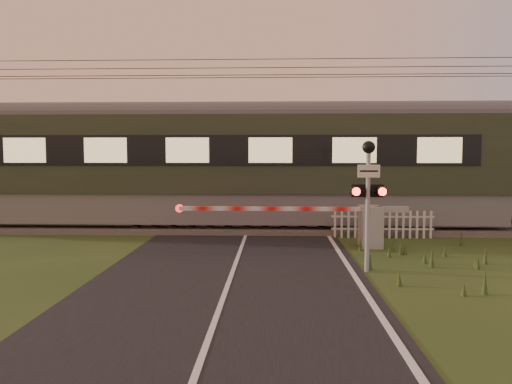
{
  "coord_description": "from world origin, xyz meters",
  "views": [
    {
      "loc": [
        0.97,
        -11.56,
        2.74
      ],
      "look_at": [
        0.41,
        3.2,
        1.6
      ],
      "focal_mm": 35.0,
      "sensor_mm": 36.0,
      "label": 1
    }
  ],
  "objects": [
    {
      "name": "road",
      "position": [
        0.02,
        -0.23,
        0.01
      ],
      "size": [
        6.0,
        140.0,
        0.03
      ],
      "color": "black",
      "rests_on": "ground"
    },
    {
      "name": "overhead_wires",
      "position": [
        0.0,
        6.5,
        5.72
      ],
      "size": [
        120.0,
        0.62,
        0.62
      ],
      "color": "black",
      "rests_on": "ground"
    },
    {
      "name": "track_bed",
      "position": [
        0.0,
        6.5,
        0.07
      ],
      "size": [
        140.0,
        3.4,
        0.39
      ],
      "color": "#47423D",
      "rests_on": "ground"
    },
    {
      "name": "crossing_signal",
      "position": [
        3.11,
        -0.07,
        2.09
      ],
      "size": [
        0.77,
        0.34,
        3.03
      ],
      "color": "gray",
      "rests_on": "ground"
    },
    {
      "name": "ground",
      "position": [
        0.0,
        0.0,
        0.0
      ],
      "size": [
        160.0,
        160.0,
        0.0
      ],
      "primitive_type": "plane",
      "color": "#283F18",
      "rests_on": "ground"
    },
    {
      "name": "picket_fence",
      "position": [
        4.46,
        4.6,
        0.46
      ],
      "size": [
        3.3,
        0.08,
        0.9
      ],
      "color": "silver",
      "rests_on": "ground"
    },
    {
      "name": "boom_gate",
      "position": [
        3.5,
        3.13,
        0.67
      ],
      "size": [
        6.88,
        0.93,
        1.23
      ],
      "color": "gray",
      "rests_on": "ground"
    }
  ]
}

